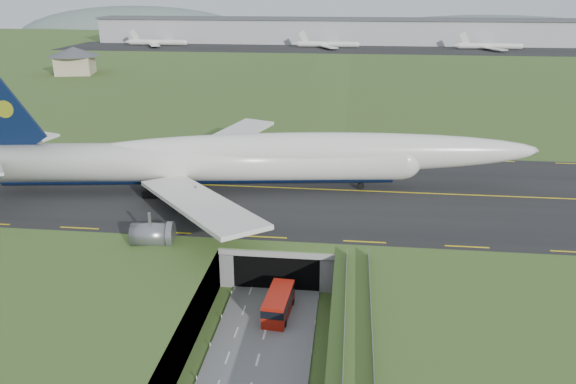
# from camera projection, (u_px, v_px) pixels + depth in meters

# --- Properties ---
(ground) EXTENTS (900.00, 900.00, 0.00)m
(ground) POSITION_uv_depth(u_px,v_px,m) (268.00, 322.00, 70.94)
(ground) COLOR #395321
(ground) RESTS_ON ground
(airfield_deck) EXTENTS (800.00, 800.00, 6.00)m
(airfield_deck) POSITION_uv_depth(u_px,v_px,m) (268.00, 301.00, 69.90)
(airfield_deck) COLOR gray
(airfield_deck) RESTS_ON ground
(trench_road) EXTENTS (12.00, 75.00, 0.20)m
(trench_road) POSITION_uv_depth(u_px,v_px,m) (258.00, 358.00, 63.91)
(trench_road) COLOR slate
(trench_road) RESTS_ON ground
(taxiway) EXTENTS (800.00, 44.00, 0.18)m
(taxiway) POSITION_uv_depth(u_px,v_px,m) (295.00, 189.00, 99.60)
(taxiway) COLOR black
(taxiway) RESTS_ON airfield_deck
(tunnel_portal) EXTENTS (17.00, 22.30, 6.00)m
(tunnel_portal) POSITION_uv_depth(u_px,v_px,m) (284.00, 242.00, 85.37)
(tunnel_portal) COLOR gray
(tunnel_portal) RESTS_ON ground
(jumbo_jet) EXTENTS (101.64, 63.63, 21.25)m
(jumbo_jet) POSITION_uv_depth(u_px,v_px,m) (241.00, 160.00, 96.88)
(jumbo_jet) COLOR silver
(jumbo_jet) RESTS_ON ground
(shuttle_tram) EXTENTS (3.50, 7.95, 3.16)m
(shuttle_tram) POSITION_uv_depth(u_px,v_px,m) (278.00, 304.00, 71.72)
(shuttle_tram) COLOR #AB180B
(shuttle_tram) RESTS_ON ground
(service_building) EXTENTS (24.22, 24.22, 10.94)m
(service_building) POSITION_uv_depth(u_px,v_px,m) (74.00, 58.00, 226.79)
(service_building) COLOR tan
(service_building) RESTS_ON ground
(cargo_terminal) EXTENTS (320.00, 67.00, 15.60)m
(cargo_terminal) POSITION_uv_depth(u_px,v_px,m) (339.00, 31.00, 345.29)
(cargo_terminal) COLOR #B2B2B2
(cargo_terminal) RESTS_ON ground
(distant_hills) EXTENTS (700.00, 91.00, 60.00)m
(distant_hills) POSITION_uv_depth(u_px,v_px,m) (420.00, 42.00, 466.38)
(distant_hills) COLOR slate
(distant_hills) RESTS_ON ground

